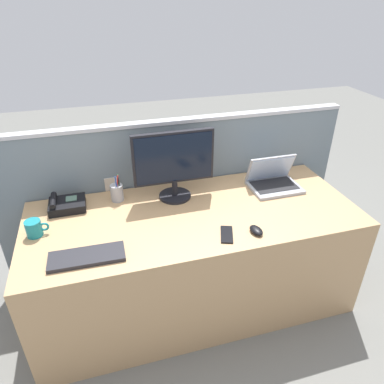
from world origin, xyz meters
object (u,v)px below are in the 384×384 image
keyboard_main (87,257)px  computer_mouse_right_hand (256,230)px  cell_phone_black_slab (227,234)px  pen_cup (117,192)px  coffee_mug (34,228)px  desktop_monitor (174,162)px  desk_phone (66,204)px  laptop (273,180)px

keyboard_main → computer_mouse_right_hand: 0.92m
keyboard_main → cell_phone_black_slab: bearing=0.4°
computer_mouse_right_hand → pen_cup: 0.91m
coffee_mug → computer_mouse_right_hand: bearing=-14.9°
desktop_monitor → keyboard_main: (-0.57, -0.48, -0.24)m
cell_phone_black_slab → desk_phone: bearing=167.6°
cell_phone_black_slab → keyboard_main: bearing=-161.8°
desktop_monitor → computer_mouse_right_hand: (0.34, -0.52, -0.23)m
computer_mouse_right_hand → cell_phone_black_slab: computer_mouse_right_hand is taller
desktop_monitor → laptop: (0.68, -0.05, -0.20)m
keyboard_main → laptop: bearing=20.1°
computer_mouse_right_hand → cell_phone_black_slab: bearing=164.3°
keyboard_main → pen_cup: size_ratio=2.07×
desktop_monitor → pen_cup: bearing=171.8°
desktop_monitor → keyboard_main: desktop_monitor is taller
desktop_monitor → laptop: bearing=-4.6°
pen_cup → cell_phone_black_slab: size_ratio=1.19×
laptop → computer_mouse_right_hand: bearing=-126.0°
pen_cup → desk_phone: bearing=-177.3°
desk_phone → computer_mouse_right_hand: 1.17m
laptop → cell_phone_black_slab: 0.67m
keyboard_main → coffee_mug: coffee_mug is taller
computer_mouse_right_hand → coffee_mug: 1.23m
cell_phone_black_slab → coffee_mug: coffee_mug is taller
coffee_mug → laptop: bearing=5.4°
computer_mouse_right_hand → cell_phone_black_slab: 0.17m
keyboard_main → computer_mouse_right_hand: bearing=-0.9°
laptop → keyboard_main: (-1.26, -0.42, -0.04)m
laptop → cell_phone_black_slab: (-0.50, -0.44, -0.05)m
laptop → computer_mouse_right_hand: laptop is taller
desk_phone → computer_mouse_right_hand: desk_phone is taller
keyboard_main → cell_phone_black_slab: (0.75, -0.01, -0.01)m
keyboard_main → desk_phone: bearing=103.1°
desktop_monitor → desk_phone: desktop_monitor is taller
desk_phone → keyboard_main: desk_phone is taller
laptop → desk_phone: bearing=176.1°
desk_phone → cell_phone_black_slab: 1.01m
desk_phone → laptop: bearing=-3.9°
desktop_monitor → cell_phone_black_slab: bearing=-70.1°
desktop_monitor → desk_phone: 0.72m
laptop → pen_cup: bearing=174.1°
desktop_monitor → cell_phone_black_slab: desktop_monitor is taller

